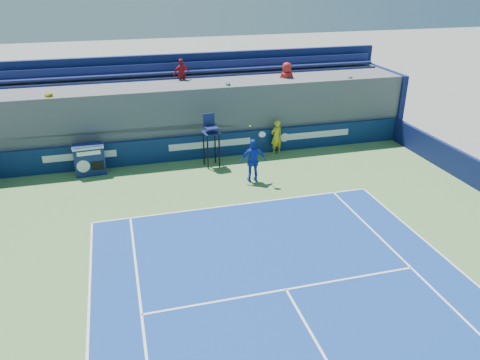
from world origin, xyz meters
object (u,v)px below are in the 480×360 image
object	(u,v)px
umpire_chair	(211,135)
match_clock	(89,159)
tennis_player	(253,161)
ball_person	(276,137)

from	to	relation	value
umpire_chair	match_clock	bearing A→B (deg)	174.91
tennis_player	match_clock	bearing A→B (deg)	158.57
ball_person	umpire_chair	size ratio (longest dim) A/B	0.69
match_clock	tennis_player	xyz separation A→B (m)	(6.81, -2.67, 0.23)
ball_person	umpire_chair	xyz separation A→B (m)	(-3.43, -0.72, 0.66)
ball_person	match_clock	world-z (taller)	ball_person
match_clock	tennis_player	size ratio (longest dim) A/B	0.54
tennis_player	ball_person	bearing A→B (deg)	54.74
match_clock	ball_person	bearing A→B (deg)	1.56
umpire_chair	tennis_player	world-z (taller)	tennis_player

